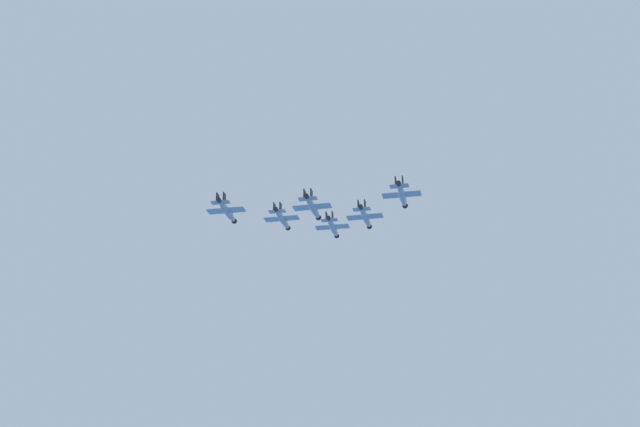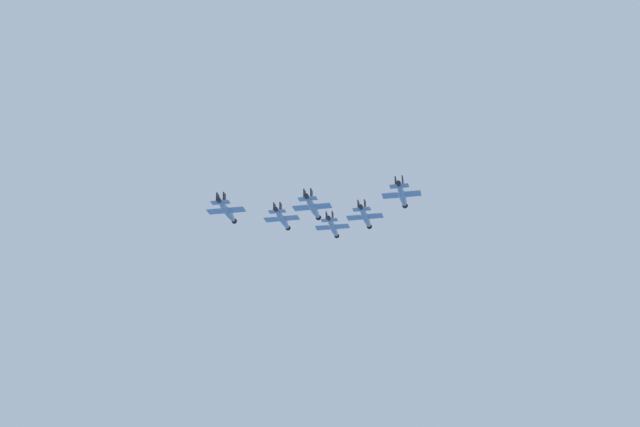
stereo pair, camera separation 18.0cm
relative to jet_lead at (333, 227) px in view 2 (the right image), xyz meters
The scene contains 6 objects.
jet_lead is the anchor object (origin of this frame).
jet_left_wingman 20.05m from the jet_lead, ahead, with size 14.51×13.93×3.74m.
jet_right_wingman 20.29m from the jet_lead, 83.91° to the left, with size 14.83×14.13×3.81m.
jet_left_outer 40.14m from the jet_lead, ahead, with size 15.02×14.78×3.91m.
jet_right_outer 40.10m from the jet_lead, 83.91° to the left, with size 14.76×14.31×3.82m.
jet_slot_rear 30.94m from the jet_lead, 43.54° to the left, with size 15.00×14.34×3.86m.
Camera 2 is at (156.28, 204.68, 42.27)m, focal length 49.43 mm.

